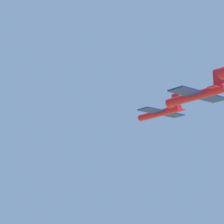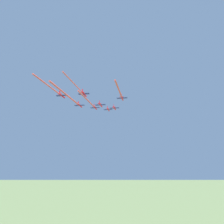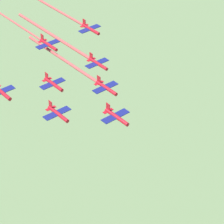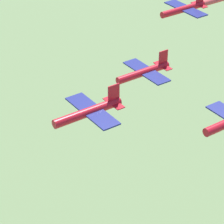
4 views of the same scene
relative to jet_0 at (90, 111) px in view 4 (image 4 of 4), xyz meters
The scene contains 3 objects.
jet_0 is the anchor object (origin of this frame).
jet_2 20.54m from the jet_0, 62.79° to the right, with size 9.82×10.42×3.48m.
jet_5 40.37m from the jet_0, 62.79° to the right, with size 9.82×10.42×3.48m.
Camera 4 is at (-61.20, -17.40, 207.43)m, focal length 85.00 mm.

